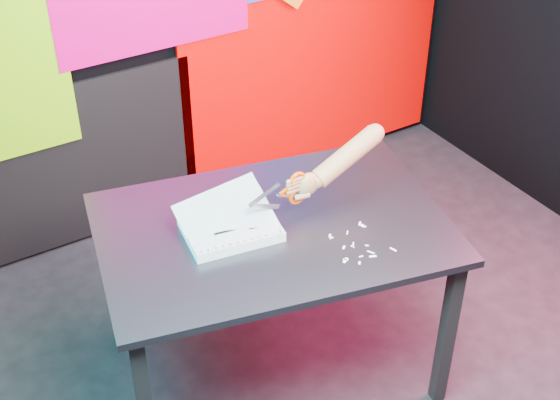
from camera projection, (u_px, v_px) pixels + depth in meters
room at (404, 80)px, 2.50m from camera, size 3.01×3.01×2.71m
backdrop at (216, 33)px, 3.77m from camera, size 2.88×0.05×2.08m
work_table at (273, 243)px, 2.91m from camera, size 1.43×1.11×0.75m
printout_stack at (231, 228)px, 2.81m from camera, size 0.36×0.29×0.18m
scissors at (293, 190)px, 2.83m from camera, size 0.24×0.02×0.14m
hand_forearm at (340, 161)px, 2.89m from camera, size 0.42×0.09×0.20m
paper_clippings at (358, 246)px, 2.76m from camera, size 0.20×0.21×0.00m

